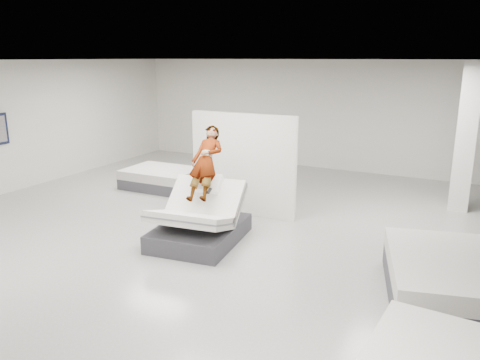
{
  "coord_description": "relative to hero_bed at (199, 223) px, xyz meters",
  "views": [
    {
      "loc": [
        4.21,
        -6.45,
        3.26
      ],
      "look_at": [
        0.3,
        1.17,
        1.0
      ],
      "focal_mm": 35.0,
      "sensor_mm": 36.0,
      "label": 1
    }
  ],
  "objects": [
    {
      "name": "column",
      "position": [
        4.08,
        4.2,
        1.24
      ],
      "size": [
        0.4,
        0.4,
        3.2
      ],
      "primitive_type": "cube",
      "color": "white",
      "rests_on": "floor"
    },
    {
      "name": "flat_bed_right_far",
      "position": [
        4.19,
        -0.19,
        -0.06
      ],
      "size": [
        2.11,
        2.51,
        0.6
      ],
      "color": "#3E3E43",
      "rests_on": "floor"
    },
    {
      "name": "person",
      "position": [
        -0.04,
        0.32,
        0.79
      ],
      "size": [
        0.72,
        1.47,
        1.24
      ],
      "primitive_type": "imported",
      "rotation": [
        0.89,
        0.0,
        0.12
      ],
      "color": "slate",
      "rests_on": "hero_bed"
    },
    {
      "name": "room",
      "position": [
        0.08,
        -0.3,
        1.24
      ],
      "size": [
        14.0,
        14.04,
        3.2
      ],
      "color": "#ACAAA3",
      "rests_on": "ground"
    },
    {
      "name": "divider_panel",
      "position": [
        -0.03,
        1.79,
        0.71
      ],
      "size": [
        2.36,
        0.15,
        2.15
      ],
      "primitive_type": "cube",
      "rotation": [
        0.0,
        0.0,
        0.02
      ],
      "color": "white",
      "rests_on": "floor"
    },
    {
      "name": "flat_bed_left_far",
      "position": [
        -2.83,
        2.67,
        -0.12
      ],
      "size": [
        1.8,
        1.37,
        0.49
      ],
      "color": "#3E3E43",
      "rests_on": "floor"
    },
    {
      "name": "hero_bed",
      "position": [
        0.0,
        0.0,
        0.0
      ],
      "size": [
        1.59,
        1.98,
        1.17
      ],
      "color": "#3E3E43",
      "rests_on": "floor"
    },
    {
      "name": "remote",
      "position": [
        0.22,
        -0.0,
        0.63
      ],
      "size": [
        0.07,
        0.15,
        0.08
      ],
      "primitive_type": "cube",
      "rotation": [
        0.35,
        0.0,
        0.12
      ],
      "color": "black",
      "rests_on": "person"
    }
  ]
}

